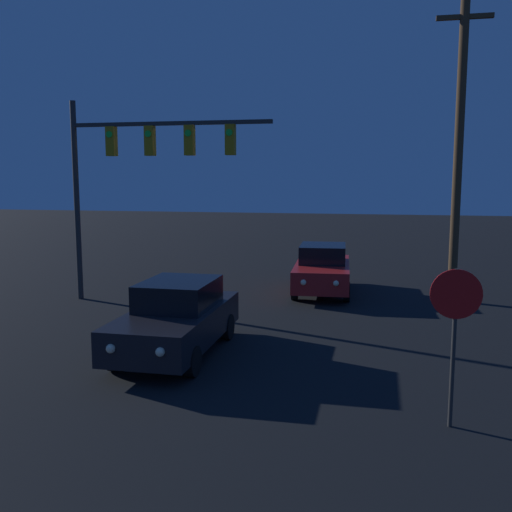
# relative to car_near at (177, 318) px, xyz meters

# --- Properties ---
(car_near) EXTENTS (1.87, 4.47, 1.63)m
(car_near) POSITION_rel_car_near_xyz_m (0.00, 0.00, 0.00)
(car_near) COLOR black
(car_near) RESTS_ON ground_plane
(car_far) EXTENTS (2.04, 4.53, 1.63)m
(car_far) POSITION_rel_car_near_xyz_m (2.56, 7.54, 0.00)
(car_far) COLOR #B21E1E
(car_far) RESTS_ON ground_plane
(traffic_signal_mast) EXTENTS (6.45, 0.30, 6.31)m
(traffic_signal_mast) POSITION_rel_car_near_xyz_m (-3.00, 4.85, 3.65)
(traffic_signal_mast) COLOR #2D2D2D
(traffic_signal_mast) RESTS_ON ground_plane
(stop_sign) EXTENTS (0.78, 0.07, 2.55)m
(stop_sign) POSITION_rel_car_near_xyz_m (5.56, -2.76, 0.99)
(stop_sign) COLOR #2D2D2D
(stop_sign) RESTS_ON ground_plane
(utility_pole) EXTENTS (1.66, 0.28, 9.68)m
(utility_pole) POSITION_rel_car_near_xyz_m (6.75, 7.02, 4.19)
(utility_pole) COLOR #4C3823
(utility_pole) RESTS_ON ground_plane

